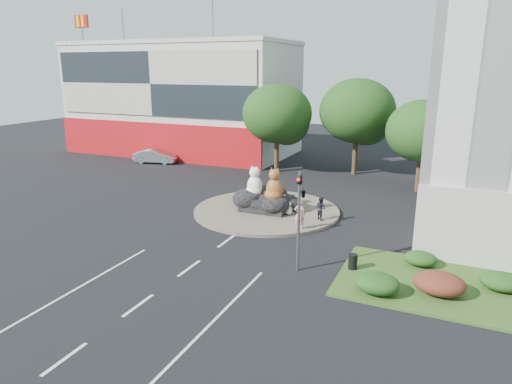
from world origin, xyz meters
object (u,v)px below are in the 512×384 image
(pedestrian_pink, at_px, (300,215))
(litter_bin, at_px, (353,262))
(cat_white, at_px, (255,181))
(cat_tabby, at_px, (274,184))
(kitten_calico, at_px, (241,203))
(parked_car, at_px, (155,156))
(kitten_white, at_px, (289,208))
(pedestrian_dark, at_px, (321,208))

(pedestrian_pink, relative_size, litter_bin, 2.40)
(cat_white, xyz_separation_m, litter_bin, (8.35, -6.87, -1.66))
(cat_tabby, relative_size, kitten_calico, 2.21)
(cat_tabby, relative_size, parked_car, 0.50)
(kitten_white, distance_m, litter_bin, 8.68)
(parked_car, height_order, litter_bin, parked_car)
(cat_white, xyz_separation_m, pedestrian_pink, (4.18, -2.68, -1.06))
(pedestrian_dark, xyz_separation_m, parked_car, (-20.96, 11.12, -0.22))
(pedestrian_pink, xyz_separation_m, litter_bin, (4.18, -4.18, -0.61))
(kitten_calico, distance_m, litter_bin, 10.84)
(pedestrian_dark, relative_size, parked_car, 0.34)
(litter_bin, bearing_deg, cat_tabby, 136.15)
(kitten_white, bearing_deg, parked_car, 99.59)
(pedestrian_dark, height_order, parked_car, pedestrian_dark)
(kitten_white, bearing_deg, kitten_calico, 138.54)
(kitten_calico, height_order, litter_bin, kitten_calico)
(pedestrian_pink, xyz_separation_m, pedestrian_dark, (0.68, 2.27, -0.15))
(cat_white, height_order, kitten_white, cat_white)
(cat_tabby, xyz_separation_m, pedestrian_pink, (2.56, -2.29, -1.11))
(cat_white, height_order, parked_car, cat_white)
(cat_tabby, relative_size, pedestrian_pink, 1.23)
(parked_car, distance_m, litter_bin, 30.12)
(litter_bin, bearing_deg, pedestrian_dark, 118.50)
(kitten_calico, height_order, pedestrian_dark, pedestrian_dark)
(cat_tabby, bearing_deg, parked_car, 147.93)
(pedestrian_dark, bearing_deg, parked_car, 11.72)
(pedestrian_pink, bearing_deg, kitten_white, -65.59)
(litter_bin, bearing_deg, kitten_calico, 146.10)
(cat_tabby, distance_m, parked_car, 20.97)
(pedestrian_dark, xyz_separation_m, litter_bin, (3.50, -6.45, -0.45))
(kitten_calico, height_order, pedestrian_pink, pedestrian_pink)
(pedestrian_dark, bearing_deg, cat_white, 34.73)
(cat_tabby, xyz_separation_m, kitten_calico, (-2.26, -0.43, -1.51))
(cat_white, bearing_deg, pedestrian_pink, -21.85)
(pedestrian_pink, bearing_deg, litter_bin, 126.15)
(cat_white, relative_size, kitten_white, 2.33)
(kitten_calico, bearing_deg, cat_white, 66.00)
(kitten_white, height_order, litter_bin, kitten_white)
(cat_tabby, height_order, kitten_calico, cat_tabby)
(litter_bin, bearing_deg, kitten_white, 131.19)
(cat_tabby, distance_m, kitten_white, 1.86)
(cat_white, height_order, cat_tabby, cat_tabby)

